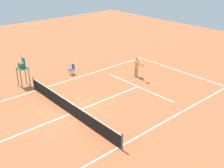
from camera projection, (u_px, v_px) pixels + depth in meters
name	position (u px, v px, depth m)	size (l,w,h in m)	color
ground_plane	(70.00, 114.00, 18.58)	(60.00, 60.00, 0.00)	#B76038
court_lines	(70.00, 114.00, 18.58)	(9.83, 24.30, 0.01)	white
tennis_net	(69.00, 107.00, 18.38)	(10.43, 0.10, 1.07)	#4C4C51
player_serving	(137.00, 65.00, 24.03)	(1.29, 0.67, 1.80)	#9E704C
tennis_ball	(128.00, 92.00, 21.64)	(0.07, 0.07, 0.07)	#CCE033
umpire_chair	(22.00, 68.00, 22.08)	(0.80, 0.80, 2.41)	#2D6B4C
courtside_chair_mid	(72.00, 69.00, 24.79)	(0.44, 0.46, 0.95)	#262626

